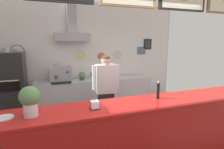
# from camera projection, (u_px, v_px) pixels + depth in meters

# --- Properties ---
(back_wall_assembly) EXTENTS (5.36, 2.88, 2.99)m
(back_wall_assembly) POSITION_uv_depth(u_px,v_px,m) (89.00, 54.00, 5.06)
(back_wall_assembly) COLOR gray
(back_wall_assembly) RESTS_ON ground_plane
(service_counter) EXTENTS (4.48, 0.64, 1.05)m
(service_counter) POSITION_uv_depth(u_px,v_px,m) (131.00, 137.00, 2.67)
(service_counter) COLOR #B21916
(service_counter) RESTS_ON ground_plane
(back_prep_counter) EXTENTS (3.22, 0.53, 0.90)m
(back_prep_counter) POSITION_uv_depth(u_px,v_px,m) (96.00, 95.00, 5.06)
(back_prep_counter) COLOR silver
(back_prep_counter) RESTS_ON ground_plane
(pizza_oven) EXTENTS (0.67, 0.66, 1.79)m
(pizza_oven) POSITION_uv_depth(u_px,v_px,m) (11.00, 89.00, 4.10)
(pizza_oven) COLOR #232326
(pizza_oven) RESTS_ON ground_plane
(shop_worker) EXTENTS (0.58, 0.25, 1.65)m
(shop_worker) POSITION_uv_depth(u_px,v_px,m) (106.00, 92.00, 3.76)
(shop_worker) COLOR #232328
(shop_worker) RESTS_ON ground_plane
(espresso_machine) EXTENTS (0.54, 0.45, 0.40)m
(espresso_machine) POSITION_uv_depth(u_px,v_px,m) (61.00, 74.00, 4.62)
(espresso_machine) COLOR #A3A5AD
(espresso_machine) RESTS_ON back_prep_counter
(potted_sage) EXTENTS (0.20, 0.20, 0.24)m
(potted_sage) POSITION_uv_depth(u_px,v_px,m) (94.00, 75.00, 4.95)
(potted_sage) COLOR beige
(potted_sage) RESTS_ON back_prep_counter
(potted_rosemary) EXTENTS (0.19, 0.19, 0.22)m
(potted_rosemary) POSITION_uv_depth(u_px,v_px,m) (82.00, 76.00, 4.85)
(potted_rosemary) COLOR #4C4C51
(potted_rosemary) RESTS_ON back_prep_counter
(napkin_holder) EXTENTS (0.13, 0.12, 0.12)m
(napkin_holder) POSITION_uv_depth(u_px,v_px,m) (95.00, 105.00, 2.37)
(napkin_holder) COLOR #262628
(napkin_holder) RESTS_ON service_counter
(condiment_plate) EXTENTS (0.21, 0.21, 0.01)m
(condiment_plate) POSITION_uv_depth(u_px,v_px,m) (4.00, 118.00, 2.08)
(condiment_plate) COLOR white
(condiment_plate) RESTS_ON service_counter
(basil_vase) EXTENTS (0.24, 0.24, 0.37)m
(basil_vase) POSITION_uv_depth(u_px,v_px,m) (30.00, 100.00, 2.10)
(basil_vase) COLOR silver
(basil_vase) RESTS_ON service_counter
(pepper_grinder) EXTENTS (0.05, 0.05, 0.28)m
(pepper_grinder) POSITION_uv_depth(u_px,v_px,m) (158.00, 90.00, 2.77)
(pepper_grinder) COLOR black
(pepper_grinder) RESTS_ON service_counter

